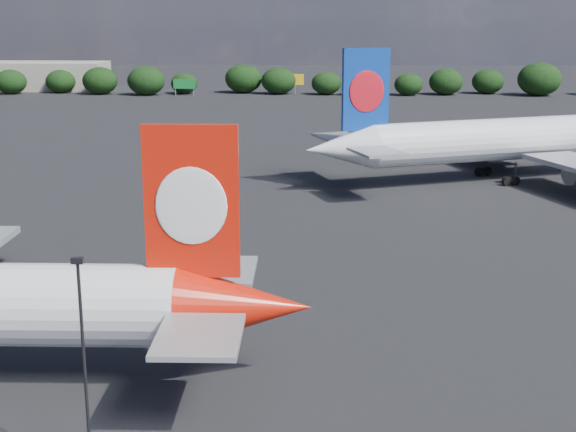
{
  "coord_description": "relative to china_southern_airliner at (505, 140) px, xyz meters",
  "views": [
    {
      "loc": [
        17.92,
        -43.26,
        22.07
      ],
      "look_at": [
        16.0,
        12.0,
        8.0
      ],
      "focal_mm": 50.0,
      "sensor_mm": 36.0,
      "label": 1
    }
  ],
  "objects": [
    {
      "name": "horizon_treeline",
      "position": [
        -37.05,
        115.95,
        -1.81
      ],
      "size": [
        206.47,
        15.96,
        9.07
      ],
      "color": "black",
      "rests_on": "ground"
    },
    {
      "name": "ground",
      "position": [
        -43.32,
        -4.2,
        -5.44
      ],
      "size": [
        500.0,
        500.0,
        0.0
      ],
      "primitive_type": "plane",
      "color": "black",
      "rests_on": "ground"
    },
    {
      "name": "china_southern_airliner",
      "position": [
        0.0,
        0.0,
        0.0
      ],
      "size": [
        52.99,
        50.96,
        17.87
      ],
      "color": "white",
      "rests_on": "ground"
    },
    {
      "name": "billboard_yellow",
      "position": [
        -31.32,
        117.8,
        -1.57
      ],
      "size": [
        5.0,
        0.3,
        5.5
      ],
      "color": "yellow",
      "rests_on": "ground"
    },
    {
      "name": "highway_sign",
      "position": [
        -61.32,
        111.8,
        -2.32
      ],
      "size": [
        6.0,
        0.3,
        4.5
      ],
      "color": "#156B2C",
      "rests_on": "ground"
    },
    {
      "name": "apron_lamp_post",
      "position": [
        -36.28,
        -72.76,
        0.8
      ],
      "size": [
        0.55,
        0.3,
        11.18
      ],
      "color": "black",
      "rests_on": "ground"
    },
    {
      "name": "terminal_building",
      "position": [
        -108.32,
        127.8,
        -1.44
      ],
      "size": [
        42.0,
        16.0,
        8.0
      ],
      "color": "gray",
      "rests_on": "ground"
    }
  ]
}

